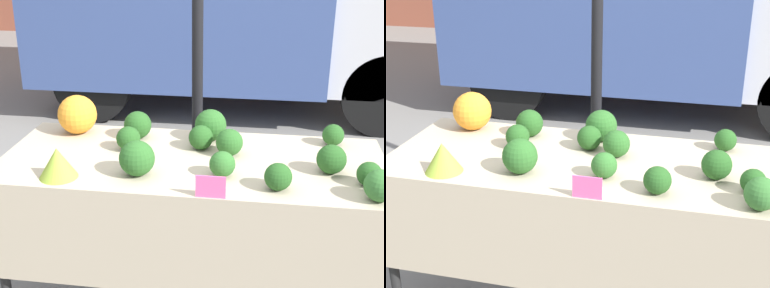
% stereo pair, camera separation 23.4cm
% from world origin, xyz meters
% --- Properties ---
extents(tent_pole, '(0.07, 0.07, 2.53)m').
position_xyz_m(tent_pole, '(-0.09, 0.85, 1.27)').
color(tent_pole, black).
rests_on(tent_pole, ground_plane).
extents(market_table, '(1.90, 0.81, 0.87)m').
position_xyz_m(market_table, '(0.00, -0.07, 0.76)').
color(market_table, tan).
rests_on(market_table, ground_plane).
extents(orange_cauliflower, '(0.21, 0.21, 0.21)m').
position_xyz_m(orange_cauliflower, '(-0.68, 0.27, 0.98)').
color(orange_cauliflower, orange).
rests_on(orange_cauliflower, market_table).
extents(romanesco_head, '(0.18, 0.18, 0.14)m').
position_xyz_m(romanesco_head, '(-0.57, -0.29, 0.94)').
color(romanesco_head, '#93B238').
rests_on(romanesco_head, market_table).
extents(broccoli_head_0, '(0.12, 0.12, 0.12)m').
position_xyz_m(broccoli_head_0, '(0.17, -0.17, 0.93)').
color(broccoli_head_0, '#2D6628').
rests_on(broccoli_head_0, market_table).
extents(broccoli_head_1, '(0.11, 0.11, 0.11)m').
position_xyz_m(broccoli_head_1, '(0.70, 0.29, 0.93)').
color(broccoli_head_1, '#23511E').
rests_on(broccoli_head_1, market_table).
extents(broccoli_head_2, '(0.12, 0.12, 0.12)m').
position_xyz_m(broccoli_head_2, '(-0.34, 0.07, 0.94)').
color(broccoli_head_2, '#23511E').
rests_on(broccoli_head_2, market_table).
extents(broccoli_head_3, '(0.11, 0.11, 0.11)m').
position_xyz_m(broccoli_head_3, '(0.81, -0.18, 0.93)').
color(broccoli_head_3, '#23511E').
rests_on(broccoli_head_3, market_table).
extents(broccoli_head_4, '(0.17, 0.17, 0.17)m').
position_xyz_m(broccoli_head_4, '(0.06, 0.27, 0.96)').
color(broccoli_head_4, '#285B23').
rests_on(broccoli_head_4, market_table).
extents(broccoli_head_5, '(0.14, 0.14, 0.14)m').
position_xyz_m(broccoli_head_5, '(0.66, -0.06, 0.94)').
color(broccoli_head_5, '#23511E').
rests_on(broccoli_head_5, market_table).
extents(broccoli_head_6, '(0.15, 0.15, 0.15)m').
position_xyz_m(broccoli_head_6, '(-0.33, 0.24, 0.95)').
color(broccoli_head_6, '#23511E').
rests_on(broccoli_head_6, market_table).
extents(broccoli_head_7, '(0.17, 0.17, 0.17)m').
position_xyz_m(broccoli_head_7, '(-0.22, -0.22, 0.96)').
color(broccoli_head_7, '#285B23').
rests_on(broccoli_head_7, market_table).
extents(broccoli_head_8, '(0.12, 0.12, 0.12)m').
position_xyz_m(broccoli_head_8, '(0.42, -0.27, 0.93)').
color(broccoli_head_8, '#23511E').
rests_on(broccoli_head_8, market_table).
extents(broccoli_head_9, '(0.14, 0.14, 0.14)m').
position_xyz_m(broccoli_head_9, '(0.84, -0.32, 0.94)').
color(broccoli_head_9, '#336B2D').
rests_on(broccoli_head_9, market_table).
extents(broccoli_head_10, '(0.13, 0.13, 0.13)m').
position_xyz_m(broccoli_head_10, '(0.03, 0.14, 0.94)').
color(broccoli_head_10, '#23511E').
rests_on(broccoli_head_10, market_table).
extents(broccoli_head_11, '(0.14, 0.14, 0.14)m').
position_xyz_m(broccoli_head_11, '(0.18, 0.08, 0.94)').
color(broccoli_head_11, '#285B23').
rests_on(broccoli_head_11, market_table).
extents(price_sign, '(0.13, 0.01, 0.10)m').
position_xyz_m(price_sign, '(0.14, -0.39, 0.92)').
color(price_sign, '#F45B9E').
rests_on(price_sign, market_table).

